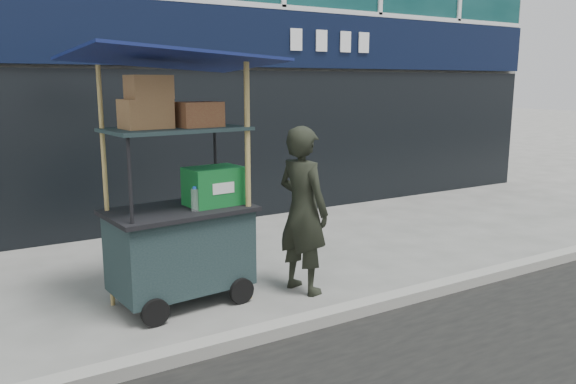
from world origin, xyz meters
TOP-DOWN VIEW (x-y plane):
  - ground at (0.00, 0.00)m, footprint 80.00×80.00m
  - curb at (0.00, -0.20)m, footprint 80.00×0.18m
  - vendor_cart at (-0.89, 1.00)m, footprint 2.00×1.49m
  - vendor_man at (0.32, 0.63)m, footprint 0.57×0.73m

SIDE VIEW (x-z plane):
  - ground at x=0.00m, z-range 0.00..0.00m
  - curb at x=0.00m, z-range 0.00..0.12m
  - vendor_man at x=0.32m, z-range 0.00..1.78m
  - vendor_cart at x=-0.89m, z-range -0.38..2.16m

